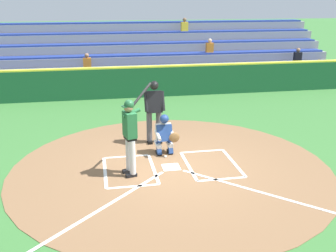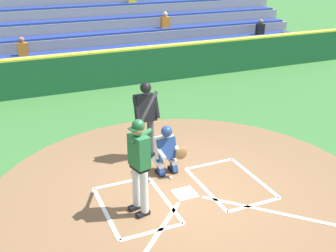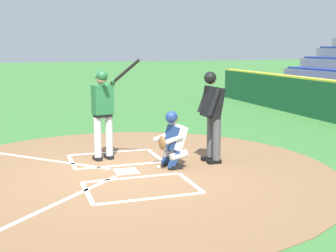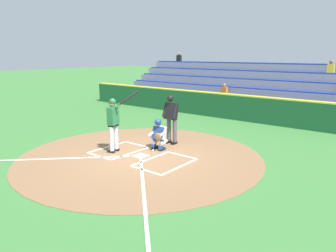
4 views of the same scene
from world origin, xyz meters
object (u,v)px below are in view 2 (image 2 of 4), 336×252
Objects in this scene: baseball at (171,177)px; plate_umpire at (145,115)px; batter at (139,160)px; catcher at (167,149)px.

plate_umpire is at bearing -84.18° from baseball.
batter reaches higher than catcher.
baseball is (-0.12, 1.17, -1.04)m from plate_umpire.
batter is 1.70m from baseball.
catcher is at bearing 99.39° from plate_umpire.
baseball is at bearing -138.49° from batter.
batter is 28.76× the size of baseball.
baseball is (-0.99, -0.88, -1.06)m from batter.
baseball is at bearing 83.81° from catcher.
catcher is at bearing -131.64° from batter.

